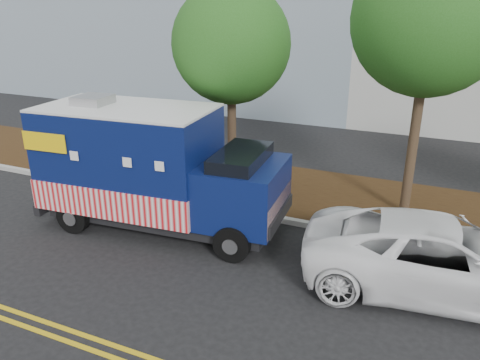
% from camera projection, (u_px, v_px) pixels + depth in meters
% --- Properties ---
extents(ground, '(120.00, 120.00, 0.00)m').
position_uv_depth(ground, '(177.00, 227.00, 12.55)').
color(ground, black).
rests_on(ground, ground).
extents(curb, '(120.00, 0.18, 0.15)m').
position_uv_depth(curb, '(202.00, 205.00, 13.71)').
color(curb, '#9E9E99').
rests_on(curb, ground).
extents(mulch_strip, '(120.00, 4.00, 0.15)m').
position_uv_depth(mulch_strip, '(232.00, 181.00, 15.50)').
color(mulch_strip, black).
rests_on(mulch_strip, ground).
extents(centerline_near, '(120.00, 0.10, 0.01)m').
position_uv_depth(centerline_near, '(54.00, 325.00, 8.75)').
color(centerline_near, gold).
rests_on(centerline_near, ground).
extents(centerline_far, '(120.00, 0.10, 0.01)m').
position_uv_depth(centerline_far, '(44.00, 333.00, 8.53)').
color(centerline_far, gold).
rests_on(centerline_far, ground).
extents(tree_b, '(3.36, 3.36, 6.21)m').
position_uv_depth(tree_b, '(231.00, 45.00, 13.15)').
color(tree_b, '#38281C').
rests_on(tree_b, ground).
extents(tree_c, '(3.79, 3.79, 7.17)m').
position_uv_depth(tree_c, '(430.00, 19.00, 11.23)').
color(tree_c, '#38281C').
rests_on(tree_c, ground).
extents(sign_post, '(0.06, 0.06, 2.40)m').
position_uv_depth(sign_post, '(72.00, 147.00, 15.26)').
color(sign_post, '#473828').
rests_on(sign_post, ground).
extents(food_truck, '(6.63, 2.93, 3.41)m').
position_uv_depth(food_truck, '(150.00, 171.00, 12.14)').
color(food_truck, black).
rests_on(food_truck, ground).
extents(white_car, '(5.88, 3.25, 1.56)m').
position_uv_depth(white_car, '(442.00, 257.00, 9.55)').
color(white_car, white).
rests_on(white_car, ground).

